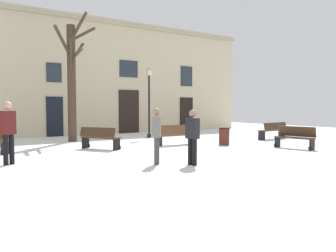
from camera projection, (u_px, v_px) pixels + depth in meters
The scene contains 12 objects.
ground_plane at pixel (198, 153), 12.57m from camera, with size 36.26×36.26×0.00m, color white.
building_facade at pixel (92, 75), 20.60m from camera, with size 22.66×0.60×6.98m.
tree_near_facade at pixel (72, 77), 16.41m from camera, with size 2.30×2.40×6.04m.
streetlamp at pixel (149, 95), 18.40m from camera, with size 0.30×0.30×3.73m.
litter_bin at pixel (224, 136), 15.05m from camera, with size 0.48×0.48×0.74m.
bench_by_litter_bin at pixel (295, 137), 13.82m from camera, with size 0.70×1.63×0.89m.
bench_back_to_back_right at pixel (273, 130), 17.72m from camera, with size 1.95×0.64×0.86m.
bench_far_corner at pixel (178, 134), 15.12m from camera, with size 1.93×0.54×0.89m.
bench_near_center_tree at pixel (100, 138), 13.60m from camera, with size 1.23×1.64×0.87m.
person_by_shop_door at pixel (157, 133), 10.05m from camera, with size 0.41×0.44×1.63m.
person_strolling at pixel (8, 129), 9.97m from camera, with size 0.43×0.32×1.83m.
person_near_bench at pixel (192, 135), 9.92m from camera, with size 0.25×0.40×1.59m.
Camera 1 is at (-7.95, -9.70, 1.69)m, focal length 37.16 mm.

